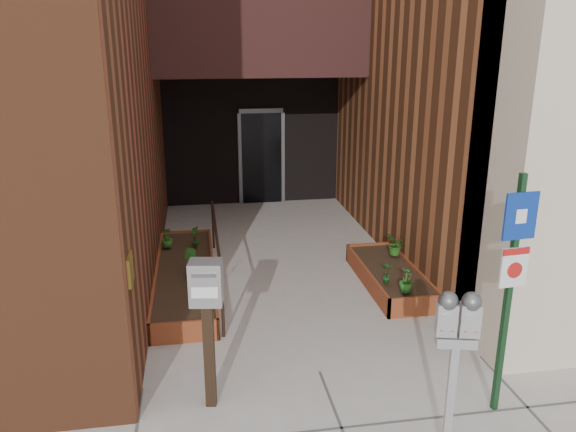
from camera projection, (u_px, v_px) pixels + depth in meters
name	position (u px, v px, depth m)	size (l,w,h in m)	color
ground	(320.00, 372.00, 6.48)	(80.00, 80.00, 0.00)	#9E9991
planter_left	(185.00, 277.00, 8.74)	(0.90, 3.60, 0.30)	brown
planter_right	(389.00, 277.00, 8.76)	(0.80, 2.20, 0.30)	brown
handrail	(216.00, 240.00, 8.59)	(0.04, 3.34, 0.90)	black
parking_meter	(457.00, 332.00, 4.81)	(0.38, 0.22, 1.65)	#B2B2B5
sign_post	(512.00, 272.00, 5.37)	(0.34, 0.09, 2.51)	#133419
payment_dropbox	(207.00, 304.00, 5.56)	(0.35, 0.29, 1.62)	black
shrub_left_a	(205.00, 276.00, 7.99)	(0.29, 0.29, 0.32)	#18541C
shrub_left_b	(191.00, 262.00, 8.36)	(0.22, 0.22, 0.41)	#1F5017
shrub_left_c	(167.00, 238.00, 9.50)	(0.19, 0.19, 0.34)	#28621C
shrub_left_d	(195.00, 236.00, 9.55)	(0.19, 0.19, 0.35)	#1B4F16
shrub_right_a	(406.00, 280.00, 7.80)	(0.20, 0.20, 0.36)	#25611B
shrub_right_b	(387.00, 273.00, 8.09)	(0.17, 0.17, 0.32)	#17501B
shrub_right_c	(395.00, 245.00, 9.15)	(0.33, 0.33, 0.36)	#2B621C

